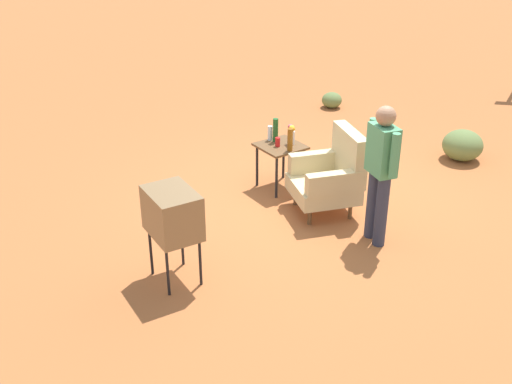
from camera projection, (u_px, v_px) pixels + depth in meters
The scene contains 12 objects.
ground_plane at pixel (312, 202), 8.15m from camera, with size 60.00×60.00×0.00m, color #AD6033.
armchair at pixel (331, 175), 7.73m from camera, with size 0.97×0.98×1.06m.
side_table at pixel (280, 151), 8.31m from camera, with size 0.56×0.56×0.62m.
tv_on_stand at pixel (173, 214), 6.24m from camera, with size 0.63×0.48×1.03m.
person_standing at pixel (381, 167), 6.88m from camera, with size 0.55×0.30×1.64m.
bottle_wine_green at pixel (276, 130), 8.32m from camera, with size 0.07×0.07×0.32m, color #1E5623.
bottle_tall_amber at pixel (290, 140), 8.04m from camera, with size 0.07×0.07×0.30m, color brown.
soda_can_red at pixel (278, 142), 8.21m from camera, with size 0.07×0.07×0.12m, color red.
bottle_short_clear at pixel (270, 133), 8.39m from camera, with size 0.06×0.06×0.20m, color silver.
flower_vase at pixel (292, 134), 8.24m from camera, with size 0.15×0.10×0.27m.
shrub_near at pixel (463, 145), 9.30m from camera, with size 0.59×0.59×0.46m, color olive.
shrub_mid at pixel (332, 100), 11.47m from camera, with size 0.37×0.37×0.28m, color olive.
Camera 1 is at (5.54, -4.70, 3.78)m, focal length 43.84 mm.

